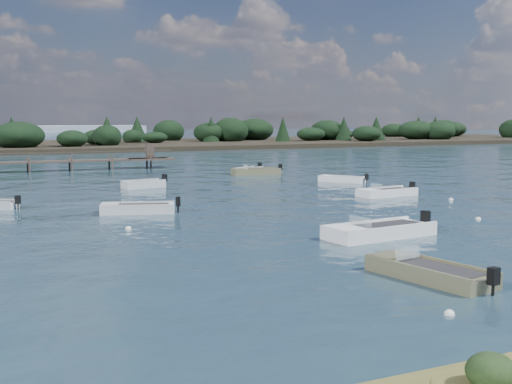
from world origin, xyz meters
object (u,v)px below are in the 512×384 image
dinghy_mid_grey (138,210)px  dinghy_extra_a (342,180)px  dinghy_near_olive (429,275)px  dinghy_mid_white_a (379,233)px  tender_far_white (144,186)px  dinghy_extra_b (256,173)px  tender_far_grey_b (249,171)px  dinghy_mid_white_b (387,194)px

dinghy_mid_grey → dinghy_extra_a: size_ratio=1.15×
dinghy_near_olive → dinghy_mid_white_a: (3.12, 7.33, 0.02)m
tender_far_white → dinghy_extra_b: (13.36, 7.43, -0.01)m
tender_far_white → tender_far_grey_b: bearing=34.4°
dinghy_mid_white_b → tender_far_white: 19.26m
dinghy_near_olive → dinghy_mid_white_b: size_ratio=1.04×
dinghy_mid_white_b → dinghy_mid_white_a: dinghy_mid_white_a is taller
tender_far_grey_b → dinghy_mid_white_a: bearing=-104.2°
dinghy_mid_white_b → dinghy_extra_b: bearing=93.6°
dinghy_mid_white_b → tender_far_grey_b: bearing=93.2°
dinghy_mid_white_a → tender_far_grey_b: bearing=75.8°
dinghy_extra_b → dinghy_near_olive: bearing=-106.4°
dinghy_mid_white_b → dinghy_extra_a: size_ratio=1.19×
dinghy_extra_a → dinghy_mid_white_a: bearing=-118.5°
dinghy_near_olive → dinghy_extra_b: size_ratio=0.98×
dinghy_mid_grey → tender_far_white: 13.70m
dinghy_near_olive → dinghy_extra_b: dinghy_extra_b is taller
dinghy_near_olive → tender_far_white: 32.92m
dinghy_near_olive → tender_far_grey_b: bearing=74.2°
tender_far_grey_b → dinghy_extra_a: (3.64, -11.90, -0.03)m
dinghy_mid_grey → dinghy_mid_white_b: bearing=1.9°
dinghy_mid_white_a → dinghy_near_olive: bearing=-113.0°
tender_far_white → dinghy_mid_white_a: bearing=-79.7°
dinghy_near_olive → dinghy_extra_a: size_ratio=1.24×
dinghy_mid_white_a → tender_far_white: 25.97m
dinghy_near_olive → dinghy_mid_white_a: size_ratio=0.85×
dinghy_mid_white_b → tender_far_grey_b: dinghy_mid_white_b is taller
dinghy_near_olive → tender_far_white: tender_far_white is taller
dinghy_extra_a → dinghy_extra_b: bearing=110.0°
dinghy_mid_white_a → dinghy_extra_b: 34.11m
dinghy_near_olive → dinghy_extra_b: bearing=73.6°
dinghy_mid_grey → dinghy_extra_b: (17.21, 20.57, 0.01)m
dinghy_mid_white_a → tender_far_grey_b: dinghy_mid_white_a is taller
dinghy_mid_white_b → dinghy_extra_b: 20.00m
tender_far_grey_b → dinghy_extra_b: (-0.04, -1.75, -0.00)m
dinghy_mid_white_a → dinghy_extra_a: (12.41, 22.83, -0.03)m
tender_far_white → dinghy_extra_b: 15.29m
dinghy_mid_white_b → dinghy_mid_grey: size_ratio=1.04×
dinghy_extra_b → dinghy_mid_grey: bearing=-129.9°
tender_far_grey_b → tender_far_white: bearing=-145.6°
dinghy_mid_grey → dinghy_extra_b: 26.82m
dinghy_mid_grey → tender_far_grey_b: size_ratio=1.35×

